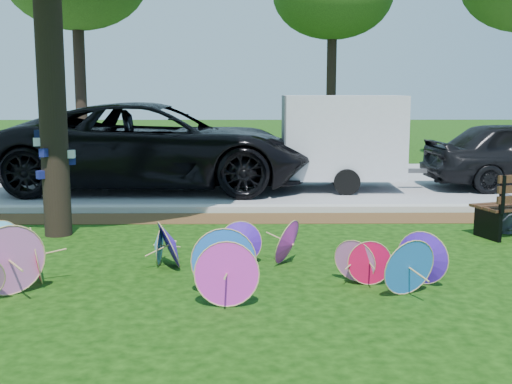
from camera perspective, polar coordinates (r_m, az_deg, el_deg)
ground at (r=7.59m, az=-3.64°, el=-9.13°), size 90.00×90.00×0.00m
mulch_strip at (r=11.94m, az=-2.54°, el=-2.36°), size 90.00×1.00×0.01m
curb at (r=12.62m, az=-2.44°, el=-1.49°), size 90.00×0.30×0.12m
street at (r=16.72m, az=-2.01°, el=0.92°), size 90.00×8.00×0.01m
parasol_pile at (r=7.93m, az=-6.27°, el=-5.72°), size 6.12×2.15×0.85m
black_van at (r=15.58m, az=-8.82°, el=4.04°), size 7.52×3.58×2.07m
cargo_trailer at (r=15.46m, az=7.71°, el=4.90°), size 2.80×1.79×2.54m
person_left at (r=11.41m, az=21.59°, el=-0.28°), size 0.51×0.37×1.28m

